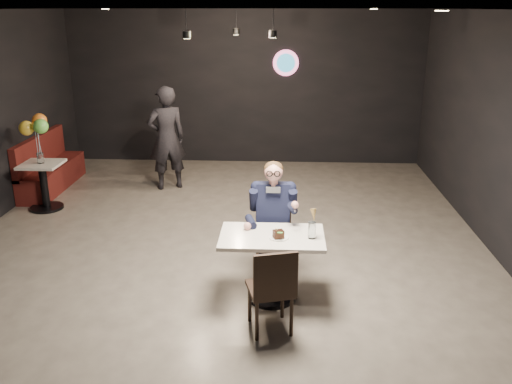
# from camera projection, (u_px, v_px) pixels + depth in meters

# --- Properties ---
(floor) EXTENTS (9.00, 9.00, 0.00)m
(floor) POSITION_uv_depth(u_px,v_px,m) (221.00, 255.00, 6.97)
(floor) COLOR gray
(floor) RESTS_ON ground
(wall_sign) EXTENTS (0.50, 0.06, 0.50)m
(wall_sign) POSITION_uv_depth(u_px,v_px,m) (286.00, 63.00, 10.50)
(wall_sign) COLOR pink
(wall_sign) RESTS_ON floor
(pendant_lights) EXTENTS (1.40, 1.20, 0.36)m
(pendant_lights) POSITION_uv_depth(u_px,v_px,m) (232.00, 18.00, 7.92)
(pendant_lights) COLOR black
(pendant_lights) RESTS_ON floor
(main_table) EXTENTS (1.10, 0.70, 0.75)m
(main_table) POSITION_uv_depth(u_px,v_px,m) (272.00, 267.00, 5.82)
(main_table) COLOR silver
(main_table) RESTS_ON floor
(chair_far) EXTENTS (0.42, 0.46, 0.92)m
(chair_far) POSITION_uv_depth(u_px,v_px,m) (273.00, 239.00, 6.32)
(chair_far) COLOR black
(chair_far) RESTS_ON floor
(chair_near) EXTENTS (0.53, 0.55, 0.92)m
(chair_near) POSITION_uv_depth(u_px,v_px,m) (270.00, 287.00, 5.24)
(chair_near) COLOR black
(chair_near) RESTS_ON floor
(seated_man) EXTENTS (0.60, 0.80, 1.44)m
(seated_man) POSITION_uv_depth(u_px,v_px,m) (273.00, 219.00, 6.23)
(seated_man) COLOR black
(seated_man) RESTS_ON floor
(dessert_plate) EXTENTS (0.20, 0.20, 0.01)m
(dessert_plate) POSITION_uv_depth(u_px,v_px,m) (279.00, 237.00, 5.63)
(dessert_plate) COLOR white
(dessert_plate) RESTS_ON main_table
(cake_slice) EXTENTS (0.13, 0.11, 0.07)m
(cake_slice) POSITION_uv_depth(u_px,v_px,m) (278.00, 234.00, 5.60)
(cake_slice) COLOR black
(cake_slice) RESTS_ON dessert_plate
(mint_leaf) EXTENTS (0.06, 0.04, 0.01)m
(mint_leaf) POSITION_uv_depth(u_px,v_px,m) (280.00, 233.00, 5.54)
(mint_leaf) COLOR #388B2D
(mint_leaf) RESTS_ON cake_slice
(sundae_glass) EXTENTS (0.08, 0.08, 0.18)m
(sundae_glass) POSITION_uv_depth(u_px,v_px,m) (312.00, 230.00, 5.60)
(sundae_glass) COLOR silver
(sundae_glass) RESTS_ON main_table
(wafer_cone) EXTENTS (0.08, 0.08, 0.13)m
(wafer_cone) POSITION_uv_depth(u_px,v_px,m) (314.00, 215.00, 5.58)
(wafer_cone) COLOR tan
(wafer_cone) RESTS_ON sundae_glass
(booth_bench) EXTENTS (0.47, 1.89, 0.94)m
(booth_bench) POSITION_uv_depth(u_px,v_px,m) (51.00, 163.00, 9.39)
(booth_bench) COLOR #43100E
(booth_bench) RESTS_ON floor
(side_table) EXTENTS (0.59, 0.59, 0.73)m
(side_table) POSITION_uv_depth(u_px,v_px,m) (44.00, 187.00, 8.46)
(side_table) COLOR silver
(side_table) RESTS_ON floor
(balloon_vase) EXTENTS (0.11, 0.11, 0.16)m
(balloon_vase) POSITION_uv_depth(u_px,v_px,m) (40.00, 158.00, 8.31)
(balloon_vase) COLOR silver
(balloon_vase) RESTS_ON side_table
(balloon_bunch) EXTENTS (0.40, 0.40, 0.67)m
(balloon_bunch) POSITION_uv_depth(u_px,v_px,m) (37.00, 132.00, 8.18)
(balloon_bunch) COLOR yellow
(balloon_bunch) RESTS_ON balloon_vase
(passerby) EXTENTS (0.77, 0.66, 1.79)m
(passerby) POSITION_uv_depth(u_px,v_px,m) (167.00, 138.00, 9.29)
(passerby) COLOR black
(passerby) RESTS_ON floor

